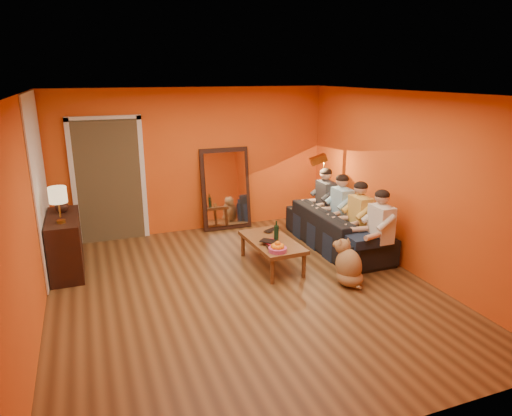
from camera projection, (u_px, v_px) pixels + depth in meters
name	position (u px, v px, depth m)	size (l,w,h in m)	color
room_shell	(235.00, 192.00, 6.12)	(5.00, 5.50, 2.60)	brown
white_accent	(40.00, 185.00, 6.52)	(0.02, 1.90, 2.58)	white
doorway_recess	(109.00, 180.00, 7.89)	(1.06, 0.30, 2.10)	#3F2D19
door_jamb_left	(73.00, 184.00, 7.59)	(0.08, 0.06, 2.20)	white
door_jamb_right	(143.00, 179.00, 7.98)	(0.08, 0.06, 2.20)	white
door_header	(103.00, 118.00, 7.48)	(1.22, 0.06, 0.08)	white
mirror_frame	(226.00, 189.00, 8.49)	(0.92, 0.06, 1.52)	black
mirror_glass	(226.00, 189.00, 8.45)	(0.78, 0.02, 1.36)	white
sideboard	(65.00, 244.00, 6.67)	(0.44, 1.18, 0.85)	black
table_lamp	(59.00, 205.00, 6.21)	(0.24, 0.24, 0.51)	beige
sofa	(337.00, 228.00, 7.65)	(0.88, 2.24, 0.65)	black
coffee_table	(272.00, 253.00, 6.91)	(0.62, 1.22, 0.42)	brown
floor_lamp	(323.00, 195.00, 8.19)	(0.30, 0.24, 1.44)	#B18834
dog	(349.00, 262.00, 6.30)	(0.35, 0.55, 0.65)	#987244
person_far_left	(381.00, 230.00, 6.72)	(0.70, 0.44, 1.22)	beige
person_mid_left	(360.00, 219.00, 7.21)	(0.70, 0.44, 1.22)	gold
person_mid_right	(342.00, 210.00, 7.71)	(0.70, 0.44, 1.22)	#95CBE7
person_far_right	(326.00, 202.00, 8.20)	(0.70, 0.44, 1.22)	#323237
fruit_bowl	(278.00, 246.00, 6.39)	(0.26, 0.26, 0.16)	#BF437D
wine_bottle	(276.00, 231.00, 6.78)	(0.07, 0.07, 0.31)	black
tumbler	(276.00, 234.00, 6.99)	(0.09, 0.09, 0.09)	#B27F3F
laptop	(274.00, 231.00, 7.22)	(0.30, 0.19, 0.02)	black
book_lower	(266.00, 245.00, 6.61)	(0.20, 0.26, 0.02)	black
book_mid	(266.00, 244.00, 6.61)	(0.19, 0.26, 0.02)	#B01420
book_upper	(266.00, 243.00, 6.58)	(0.16, 0.22, 0.02)	black
vase	(62.00, 205.00, 6.74)	(0.20, 0.20, 0.20)	black
flowers	(60.00, 190.00, 6.68)	(0.17, 0.17, 0.42)	#B01420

